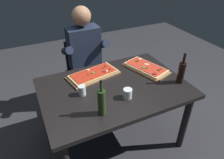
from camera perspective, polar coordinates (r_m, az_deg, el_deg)
name	(u,v)px	position (r m, az deg, el deg)	size (l,w,h in m)	color
ground_plane	(114,138)	(2.49, 0.51, -15.96)	(6.40, 6.40, 0.00)	#2D2D33
dining_table	(114,94)	(2.04, 0.60, -4.10)	(1.40, 0.96, 0.74)	black
pizza_rectangular_front	(94,74)	(2.14, -5.13, 1.44)	(0.57, 0.35, 0.05)	olive
pizza_rectangular_left	(146,68)	(2.28, 9.41, 3.24)	(0.40, 0.55, 0.05)	olive
wine_bottle_dark	(181,72)	(2.09, 18.73, 1.99)	(0.07, 0.07, 0.32)	black
oil_bottle_amber	(102,102)	(1.61, -2.88, -6.22)	(0.07, 0.07, 0.32)	#233819
tumbler_near_camera	(82,90)	(1.87, -8.35, -3.02)	(0.07, 0.07, 0.09)	silver
tumbler_far_side	(128,94)	(1.83, 4.35, -4.03)	(0.08, 0.08, 0.09)	silver
diner_chair	(84,69)	(2.79, -7.79, 2.87)	(0.44, 0.44, 0.87)	black
seated_diner	(86,56)	(2.56, -7.35, 6.58)	(0.53, 0.41, 1.33)	#23232D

